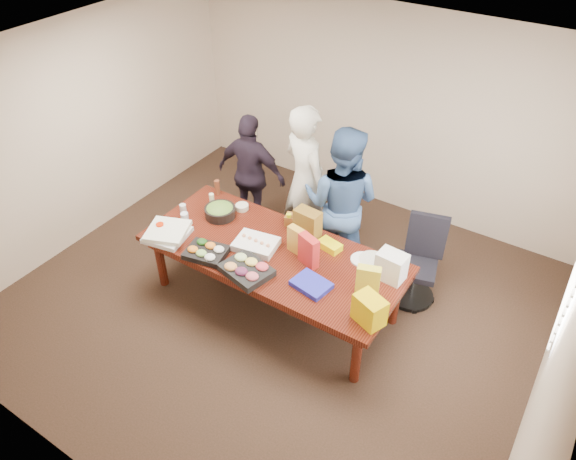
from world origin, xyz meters
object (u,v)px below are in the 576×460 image
Objects in this scene: conference_table at (273,277)px; sheet_cake at (256,244)px; salad_bowl at (220,212)px; office_chair at (416,264)px; person_center at (305,181)px; person_right at (341,203)px.

conference_table is 0.45m from sheet_cake.
sheet_cake is 0.70m from salad_bowl.
office_chair is 0.52× the size of person_center.
sheet_cake is (0.06, -1.10, -0.17)m from person_center.
office_chair is 2.86× the size of salad_bowl.
sheet_cake is at bearing -161.67° from office_chair.
conference_table is 1.46× the size of person_center.
person_right is (0.54, -0.12, -0.03)m from person_center.
conference_table is 1.56m from office_chair.
office_chair is at bearing 22.86° from sheet_cake.
office_chair is (1.27, 0.90, 0.13)m from conference_table.
conference_table is 1.13m from person_right.
salad_bowl is at bearing 167.50° from conference_table.
sheet_cake is at bearing -167.17° from conference_table.
office_chair is at bearing 35.25° from conference_table.
conference_table is at bearing 62.66° from person_right.
person_center reaches higher than person_right.
salad_bowl is at bearing 23.34° from person_right.
salad_bowl reaches higher than conference_table.
person_center is 1.04× the size of person_right.
person_center is 1.11m from sheet_cake.
person_center is at bearing 103.16° from conference_table.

